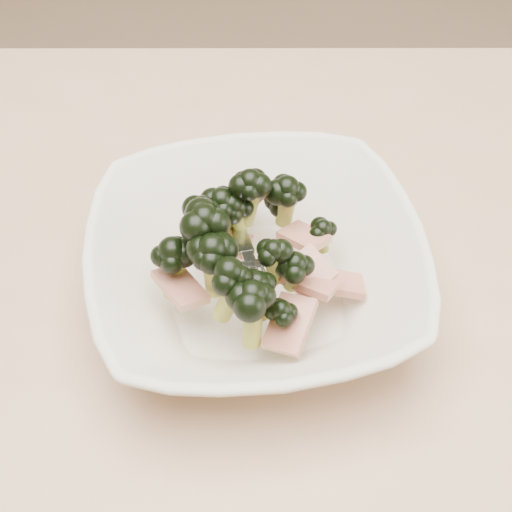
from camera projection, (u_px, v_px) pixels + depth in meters
name	position (u px, v px, depth m)	size (l,w,h in m)	color
dining_table	(170.00, 355.00, 0.72)	(1.20, 0.80, 0.75)	tan
broccoli_dish	(254.00, 264.00, 0.61)	(0.33, 0.33, 0.12)	beige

